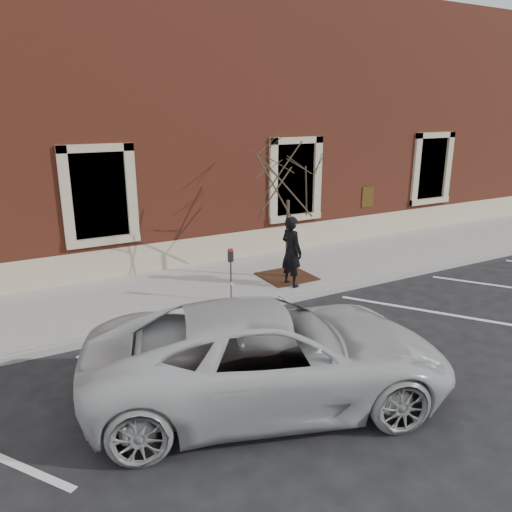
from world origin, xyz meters
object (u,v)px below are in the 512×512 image
sapling (288,178)px  white_truck (270,354)px  parking_meter (231,265)px  man (291,251)px

sapling → white_truck: sapling is taller
parking_meter → white_truck: 4.05m
man → white_truck: size_ratio=0.31×
sapling → white_truck: bearing=-125.0°
parking_meter → sapling: (2.07, 0.80, 1.80)m
parking_meter → white_truck: (-1.20, -3.86, -0.23)m
parking_meter → man: bearing=-17.4°
sapling → white_truck: size_ratio=0.66×
parking_meter → sapling: bearing=-2.3°
man → sapling: sapling is taller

